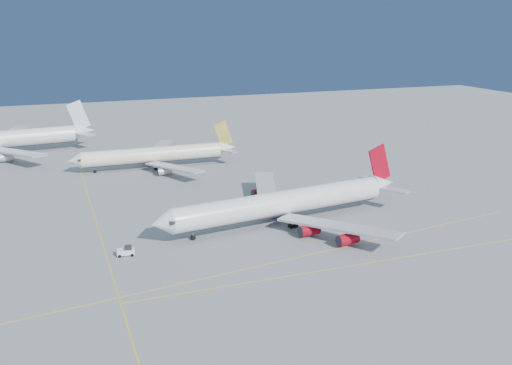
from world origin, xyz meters
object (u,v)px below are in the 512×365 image
airliner_etihad (156,155)px  pushback_tug (126,251)px  airliner_third (0,140)px  airliner_virgin (286,203)px

airliner_etihad → pushback_tug: airliner_etihad is taller
airliner_etihad → airliner_third: (-49.72, 38.93, 1.10)m
airliner_virgin → pushback_tug: size_ratio=17.74×
airliner_virgin → airliner_etihad: bearing=98.7°
airliner_third → pushback_tug: size_ratio=18.01×
pushback_tug → airliner_etihad: bearing=80.6°
airliner_third → airliner_etihad: bearing=-44.7°
airliner_virgin → airliner_third: airliner_third is taller
airliner_third → pushback_tug: (29.49, -110.48, -4.61)m
airliner_virgin → airliner_etihad: (-19.24, 64.59, -0.57)m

